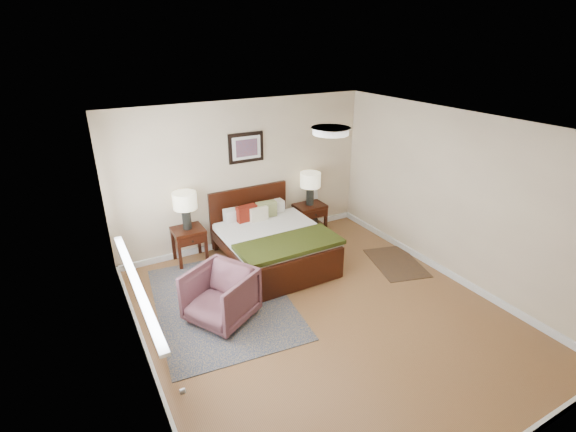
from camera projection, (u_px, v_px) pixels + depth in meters
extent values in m
plane|color=brown|center=(323.00, 314.00, 5.58)|extent=(5.00, 5.00, 0.00)
cube|color=beige|center=(244.00, 175.00, 7.08)|extent=(4.50, 0.04, 2.50)
cube|color=beige|center=(516.00, 357.00, 3.08)|extent=(4.50, 0.04, 2.50)
cube|color=beige|center=(135.00, 278.00, 4.07)|extent=(0.04, 5.00, 2.50)
cube|color=beige|center=(455.00, 198.00, 6.08)|extent=(0.04, 5.00, 2.50)
cube|color=white|center=(331.00, 127.00, 4.58)|extent=(4.50, 5.00, 0.02)
cube|color=silver|center=(123.00, 236.00, 4.58)|extent=(0.02, 2.72, 1.32)
cube|color=silver|center=(124.00, 236.00, 4.59)|extent=(0.01, 2.60, 1.20)
cube|color=silver|center=(136.00, 284.00, 4.86)|extent=(0.10, 2.72, 0.04)
cube|color=silver|center=(192.00, 423.00, 2.74)|extent=(0.01, 1.00, 2.18)
cube|color=brown|center=(194.00, 426.00, 2.76)|extent=(0.01, 0.90, 2.10)
cylinder|color=#999999|center=(183.00, 391.00, 3.10)|extent=(0.04, 0.04, 0.04)
cylinder|color=white|center=(331.00, 131.00, 4.59)|extent=(0.40, 0.40, 0.07)
cylinder|color=beige|center=(331.00, 128.00, 4.58)|extent=(0.44, 0.44, 0.01)
cube|color=#331007|center=(249.00, 214.00, 7.36)|extent=(1.45, 0.06, 1.01)
cube|color=#331007|center=(302.00, 274.00, 6.00)|extent=(1.45, 0.06, 0.51)
cube|color=#331007|center=(233.00, 257.00, 6.42)|extent=(0.06, 1.80, 0.16)
cube|color=#331007|center=(309.00, 238.00, 7.03)|extent=(0.06, 1.80, 0.16)
cube|color=beige|center=(273.00, 240.00, 6.68)|extent=(1.35, 1.78, 0.20)
cube|color=beige|center=(275.00, 235.00, 6.54)|extent=(1.53, 1.55, 0.09)
cube|color=#2B340F|center=(289.00, 244.00, 6.17)|extent=(1.57, 0.70, 0.06)
cube|color=beige|center=(237.00, 215.00, 6.97)|extent=(0.45, 0.18, 0.23)
cube|color=beige|center=(271.00, 208.00, 7.25)|extent=(0.45, 0.18, 0.23)
cube|color=#5F140A|center=(247.00, 214.00, 6.91)|extent=(0.35, 0.17, 0.29)
cube|color=olive|center=(266.00, 210.00, 7.07)|extent=(0.35, 0.16, 0.29)
cube|color=beige|center=(259.00, 215.00, 6.93)|extent=(0.31, 0.13, 0.25)
cube|color=black|center=(246.00, 148.00, 6.89)|extent=(0.62, 0.03, 0.50)
cube|color=silver|center=(247.00, 148.00, 6.87)|extent=(0.50, 0.01, 0.38)
cube|color=#A52D23|center=(247.00, 148.00, 6.87)|extent=(0.38, 0.01, 0.28)
cube|color=#331007|center=(188.00, 230.00, 6.67)|extent=(0.49, 0.44, 0.05)
cube|color=#331007|center=(180.00, 254.00, 6.54)|extent=(0.05, 0.05, 0.54)
cube|color=#331007|center=(206.00, 248.00, 6.73)|extent=(0.05, 0.05, 0.54)
cube|color=#331007|center=(173.00, 244.00, 6.85)|extent=(0.05, 0.05, 0.54)
cube|color=#331007|center=(199.00, 239.00, 7.04)|extent=(0.05, 0.05, 0.54)
cube|color=#331007|center=(192.00, 241.00, 6.55)|extent=(0.43, 0.03, 0.14)
cube|color=#331007|center=(310.00, 206.00, 7.71)|extent=(0.55, 0.42, 0.05)
cube|color=#331007|center=(303.00, 225.00, 7.57)|extent=(0.05, 0.05, 0.50)
cube|color=#331007|center=(326.00, 220.00, 7.79)|extent=(0.05, 0.05, 0.50)
cube|color=#331007|center=(293.00, 219.00, 7.86)|extent=(0.05, 0.05, 0.50)
cube|color=#331007|center=(315.00, 214.00, 8.08)|extent=(0.05, 0.05, 0.50)
cube|color=#331007|center=(315.00, 214.00, 7.60)|extent=(0.49, 0.03, 0.14)
cube|color=#331007|center=(309.00, 225.00, 7.87)|extent=(0.49, 0.36, 0.03)
cube|color=black|center=(309.00, 223.00, 7.86)|extent=(0.20, 0.26, 0.03)
cube|color=black|center=(309.00, 222.00, 7.84)|extent=(0.20, 0.26, 0.03)
cube|color=black|center=(309.00, 220.00, 7.83)|extent=(0.20, 0.26, 0.03)
cube|color=black|center=(309.00, 218.00, 7.81)|extent=(0.20, 0.26, 0.03)
cylinder|color=black|center=(187.00, 219.00, 6.60)|extent=(0.14, 0.14, 0.32)
cylinder|color=black|center=(186.00, 209.00, 6.53)|extent=(0.02, 0.02, 0.06)
cylinder|color=beige|center=(185.00, 201.00, 6.47)|extent=(0.37, 0.37, 0.26)
cylinder|color=black|center=(310.00, 196.00, 7.64)|extent=(0.14, 0.14, 0.32)
cylinder|color=black|center=(310.00, 187.00, 7.57)|extent=(0.02, 0.02, 0.06)
cylinder|color=beige|center=(310.00, 180.00, 7.51)|extent=(0.37, 0.37, 0.26)
imported|color=brown|center=(221.00, 296.00, 5.35)|extent=(1.06, 1.05, 0.71)
cube|color=#0D1F42|center=(223.00, 301.00, 5.83)|extent=(2.02, 2.67, 0.01)
cube|color=black|center=(396.00, 263.00, 6.82)|extent=(0.98, 1.23, 0.01)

